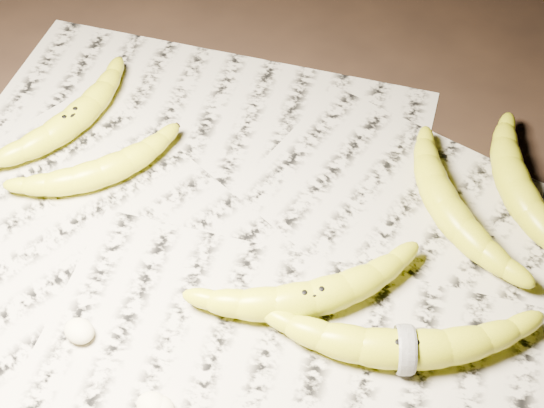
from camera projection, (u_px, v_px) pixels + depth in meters
The scene contains 12 objects.
ground at pixel (246, 261), 0.82m from camera, with size 3.00×3.00×0.00m, color black.
newspaper_patch at pixel (236, 273), 0.81m from camera, with size 0.90×0.70×0.01m, color #B2AB98.
banana_left_a at pixel (71, 120), 0.92m from camera, with size 0.20×0.06×0.04m, color yellow, non-canonical shape.
banana_left_b at pixel (101, 170), 0.87m from camera, with size 0.18×0.06×0.03m, color yellow, non-canonical shape.
banana_center at pixel (312, 297), 0.76m from camera, with size 0.21×0.06×0.04m, color yellow, non-canonical shape.
banana_taped at pixel (405, 348), 0.73m from camera, with size 0.24×0.06×0.04m, color yellow, non-canonical shape.
banana_upper_a at pixel (447, 206), 0.84m from camera, with size 0.20×0.06×0.04m, color yellow, non-canonical shape.
banana_upper_b at pixel (518, 187), 0.85m from camera, with size 0.20×0.06×0.04m, color yellow, non-canonical shape.
measuring_tape at pixel (405, 348), 0.73m from camera, with size 0.05×0.05×0.00m, color white.
flesh_chunk_a at pixel (78, 329), 0.75m from camera, with size 0.03×0.03×0.02m, color #EFE8B9.
flesh_chunk_b at pixel (152, 404), 0.70m from camera, with size 0.03×0.03×0.02m, color #EFE8B9.
flesh_chunk_c at pixel (159, 406), 0.70m from camera, with size 0.03×0.02×0.02m, color #EFE8B9.
Camera 1 is at (0.28, -0.38, 0.68)m, focal length 50.00 mm.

